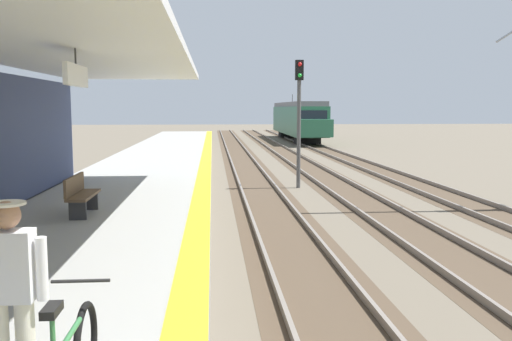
{
  "coord_description": "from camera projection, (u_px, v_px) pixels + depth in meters",
  "views": [
    {
      "loc": [
        0.06,
        -0.43,
        3.28
      ],
      "look_at": [
        0.88,
        9.84,
        2.1
      ],
      "focal_mm": 38.39,
      "sensor_mm": 36.0,
      "label": 1
    }
  ],
  "objects": [
    {
      "name": "rail_signal_post",
      "position": [
        299.0,
        110.0,
        22.22
      ],
      "size": [
        0.32,
        0.34,
        5.2
      ],
      "color": "#4C4C4C",
      "rests_on": "ground"
    },
    {
      "name": "track_pair_nearest_platform",
      "position": [
        261.0,
        194.0,
        20.75
      ],
      "size": [
        2.34,
        120.0,
        0.16
      ],
      "color": "#4C3D2D",
      "rests_on": "ground"
    },
    {
      "name": "station_platform",
      "position": [
        127.0,
        203.0,
        16.39
      ],
      "size": [
        5.0,
        80.0,
        0.91
      ],
      "color": "#999993",
      "rests_on": "ground"
    },
    {
      "name": "commuter_person",
      "position": [
        10.0,
        293.0,
        4.27
      ],
      "size": [
        0.59,
        0.3,
        1.67
      ],
      "color": "beige",
      "rests_on": "station_platform"
    },
    {
      "name": "platform_bench",
      "position": [
        80.0,
        194.0,
        12.22
      ],
      "size": [
        0.45,
        1.6,
        0.88
      ],
      "color": "brown",
      "rests_on": "station_platform"
    },
    {
      "name": "approaching_train",
      "position": [
        298.0,
        119.0,
        55.2
      ],
      "size": [
        2.93,
        19.6,
        4.76
      ],
      "color": "#286647",
      "rests_on": "ground"
    },
    {
      "name": "track_pair_middle",
      "position": [
        349.0,
        193.0,
        21.02
      ],
      "size": [
        2.34,
        120.0,
        0.16
      ],
      "color": "#4C3D2D",
      "rests_on": "ground"
    },
    {
      "name": "track_pair_far_side",
      "position": [
        435.0,
        191.0,
        21.28
      ],
      "size": [
        2.34,
        120.0,
        0.16
      ],
      "color": "#4C3D2D",
      "rests_on": "ground"
    }
  ]
}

